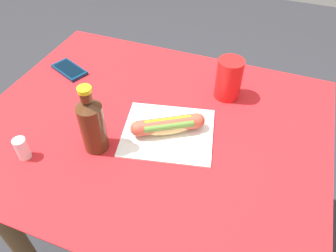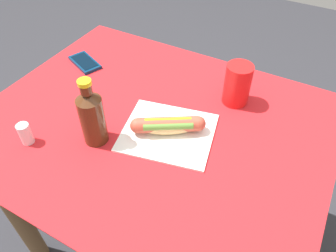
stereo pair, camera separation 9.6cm
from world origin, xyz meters
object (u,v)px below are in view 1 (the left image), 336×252
cell_phone (69,70)px  soda_bottle (92,123)px  hot_dog (168,125)px  drinking_cup (229,79)px  salt_shaker (22,148)px

cell_phone → soda_bottle: (-0.29, 0.30, 0.09)m
hot_dog → drinking_cup: size_ratio=1.42×
soda_bottle → cell_phone: bearing=-45.9°
salt_shaker → soda_bottle: bearing=-148.0°
hot_dog → cell_phone: 0.50m
soda_bottle → drinking_cup: (-0.30, -0.36, -0.02)m
hot_dog → cell_phone: hot_dog is taller
soda_bottle → salt_shaker: bearing=32.0°
cell_phone → drinking_cup: drinking_cup is taller
cell_phone → hot_dog: bearing=159.3°
soda_bottle → drinking_cup: bearing=-129.3°
soda_bottle → salt_shaker: soda_bottle is taller
hot_dog → cell_phone: bearing=-20.7°
hot_dog → drinking_cup: drinking_cup is taller
hot_dog → drinking_cup: bearing=-117.0°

